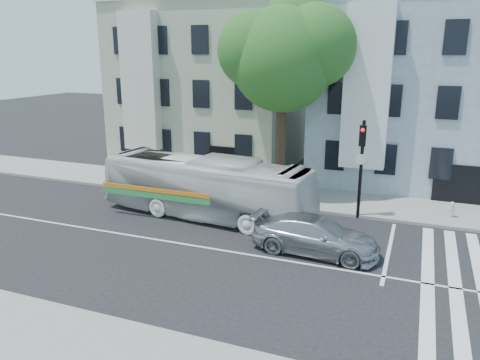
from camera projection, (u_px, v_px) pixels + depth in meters
The scene contains 10 objects.
ground at pixel (220, 250), 19.30m from camera, with size 120.00×120.00×0.00m, color black.
sidewalk_far at pixel (277, 195), 26.46m from camera, with size 80.00×4.00×0.15m, color gray.
building_left at pixel (214, 86), 33.77m from camera, with size 12.00×10.00×11.00m, color #9CA187.
building_right at pixel (421, 92), 28.85m from camera, with size 12.00×10.00×11.00m, color #84949D.
street_tree at pixel (285, 53), 25.05m from camera, with size 7.30×5.90×11.10m.
bus at pixel (206, 187), 22.83m from camera, with size 10.88×2.55×3.03m, color silver.
sedan at pixel (315, 235), 18.89m from camera, with size 5.16×2.10×1.50m, color #A9ABB0.
hedge at pixel (174, 183), 27.37m from camera, with size 8.50×0.84×0.70m, color #1C571C, non-canonical shape.
traffic_signal at pixel (362, 156), 22.14m from camera, with size 0.51×0.55×4.83m.
fire_hydrant at pixel (452, 209), 22.65m from camera, with size 0.42×0.25×0.77m.
Camera 1 is at (7.28, -16.31, 7.91)m, focal length 35.00 mm.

